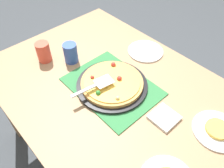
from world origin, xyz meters
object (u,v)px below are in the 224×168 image
Objects in this scene: cup_near at (71,53)px; napkin_stack at (164,117)px; pizza_server at (96,85)px; cup_far at (44,52)px; pizza at (112,82)px; plate_near_left at (217,130)px; served_slice_left at (218,129)px; pizza_pan at (112,85)px; plate_side at (145,51)px.

napkin_stack is (-0.64, -0.08, -0.05)m from cup_near.
cup_near is at bearing -11.37° from pizza_server.
napkin_stack is (-0.75, -0.19, -0.05)m from cup_far.
pizza is at bearing -98.80° from pizza_server.
cup_near is 0.51× the size of pizza_server.
plate_near_left is 2.00× the size of served_slice_left.
cup_near is 1.00× the size of napkin_stack.
pizza_pan is 3.17× the size of cup_far.
pizza_pan is 0.46m from cup_far.
cup_far reaches higher than plate_near_left.
plate_near_left is 0.24m from napkin_stack.
plate_near_left is 1.83× the size of napkin_stack.
plate_near_left is (-0.52, -0.16, -0.01)m from pizza_pan.
served_slice_left is at bearing -166.70° from cup_near.
served_slice_left is at bearing -162.61° from pizza.
plate_side is 1.83× the size of cup_far.
plate_side is 1.83× the size of napkin_stack.
plate_near_left is 0.01m from served_slice_left.
pizza_server is (0.54, 0.26, 0.06)m from plate_near_left.
pizza_server reaches higher than pizza_pan.
pizza is 0.46m from cup_far.
pizza is at bearing 17.39° from served_slice_left.
plate_near_left is at bearing -162.03° from cup_far.
pizza_server is at bearing 97.89° from plate_side.
pizza is at bearing 33.80° from pizza_pan.
pizza is 0.32m from cup_near.
pizza_pan is 3.17× the size of napkin_stack.
served_slice_left is 0.87m from cup_near.
pizza_server reaches higher than pizza.
pizza_server reaches higher than served_slice_left.
plate_near_left is 0.60m from pizza_server.
pizza_server is at bearing 81.20° from pizza.
plate_near_left is at bearing 0.00° from served_slice_left.
pizza is at bearing 7.68° from napkin_stack.
pizza reaches higher than plate_side.
plate_near_left is at bearing -154.20° from pizza_server.
cup_near is (0.32, 0.04, 0.05)m from pizza_pan.
cup_near is (0.84, 0.20, 0.06)m from plate_near_left.
pizza is 1.50× the size of plate_side.
plate_side is at bearing -82.11° from pizza_server.
plate_near_left is at bearing 162.21° from plate_side.
plate_near_left and plate_side have the same top height.
plate_near_left is (-0.52, -0.16, -0.03)m from pizza.
pizza_pan is at bearing -146.20° from pizza.
plate_near_left is at bearing -162.61° from pizza.
plate_side is at bearing -38.34° from napkin_stack.
pizza_pan is at bearing -161.32° from cup_far.
cup_near is 0.16m from cup_far.
pizza_pan is at bearing 102.36° from plate_side.
pizza_pan is at bearing -99.00° from pizza_server.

